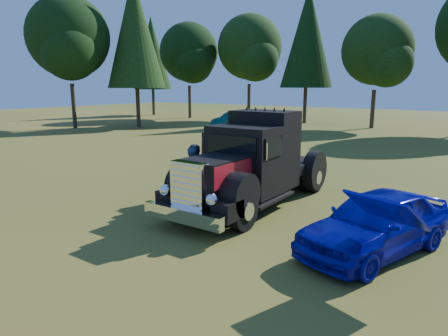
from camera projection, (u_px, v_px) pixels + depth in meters
ground at (213, 235)px, 10.36m from camera, size 120.00×120.00×0.00m
treeline at (389, 36)px, 32.19m from camera, size 72.10×24.04×13.84m
diamond_t_truck at (250, 166)px, 12.72m from camera, size 3.37×7.16×3.00m
hotrod_coupe at (376, 222)px, 9.15m from camera, size 2.99×4.61×1.89m
spectator_near at (194, 177)px, 12.67m from camera, size 0.47×0.71×1.90m
spectator_far at (196, 174)px, 13.06m from camera, size 1.20×1.16×1.94m
distant_teal_car at (233, 120)px, 35.86m from camera, size 2.13×4.60×1.46m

